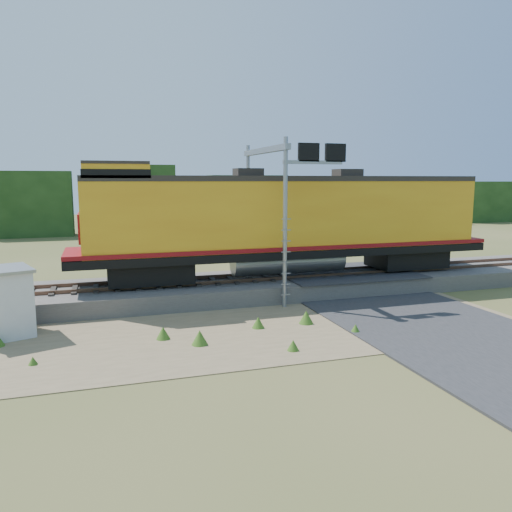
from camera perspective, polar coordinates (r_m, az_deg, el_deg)
name	(u,v)px	position (r m, az deg, el deg)	size (l,w,h in m)	color
ground	(250,333)	(18.66, -0.71, -8.81)	(140.00, 140.00, 0.00)	#475123
ballast	(214,289)	(24.17, -4.85, -3.79)	(70.00, 5.00, 0.80)	slate
rails	(214,279)	(24.07, -4.86, -2.68)	(70.00, 1.54, 0.16)	brown
dirt_shoulder	(194,334)	(18.68, -7.12, -8.82)	(26.00, 8.00, 0.03)	#8C7754
road	(402,311)	(22.23, 16.35, -6.06)	(7.00, 66.00, 0.86)	#38383A
tree_line_north	(148,204)	(55.33, -12.25, 5.86)	(130.00, 3.00, 6.50)	#193513
weed_clumps	(154,341)	(18.11, -11.62, -9.55)	(15.00, 6.20, 0.56)	#3F6A1E
locomotive	(283,220)	(24.70, 3.11, 4.10)	(21.06, 3.21, 5.43)	black
shed	(0,302)	(20.16, -27.21, -4.74)	(2.68, 2.68, 2.50)	silver
signal_gantry	(277,181)	(23.78, 2.42, 8.53)	(2.95, 6.20, 7.43)	gray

